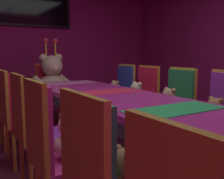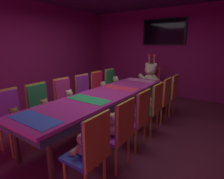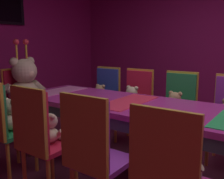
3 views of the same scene
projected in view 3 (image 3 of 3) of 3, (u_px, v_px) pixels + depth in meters
The scene contains 15 objects.
banquet_table at pixel (176, 118), 2.33m from camera, with size 0.90×3.64×0.75m.
chair_left_2 at pixel (168, 172), 1.47m from camera, with size 0.42×0.41×0.98m.
teddy_left_2 at pixel (177, 163), 1.59m from camera, with size 0.25×0.32×0.30m.
chair_left_3 at pixel (91, 147), 1.83m from camera, with size 0.42×0.41×0.98m.
chair_left_4 at pixel (37, 132), 2.14m from camera, with size 0.42×0.41×0.98m.
teddy_left_4 at pixel (51, 130), 2.26m from camera, with size 0.22×0.29×0.27m.
teddy_left_5 at pixel (13, 116), 2.59m from camera, with size 0.27×0.35×0.33m.
chair_right_3 at pixel (179, 103), 3.21m from camera, with size 0.42×0.41×0.98m.
teddy_right_3 at pixel (174, 106), 3.09m from camera, with size 0.25×0.32×0.30m.
chair_right_4 at pixel (137, 97), 3.53m from camera, with size 0.42×0.41×0.98m.
teddy_right_4 at pixel (131, 99), 3.42m from camera, with size 0.26×0.34×0.32m.
chair_right_5 at pixel (106, 93), 3.85m from camera, with size 0.42×0.41×0.98m.
teddy_right_5 at pixel (100, 96), 3.74m from camera, with size 0.24×0.30×0.29m.
throne_chair at pixel (19, 95), 3.69m from camera, with size 0.41×0.42×0.98m.
king_teddy_bear at pixel (26, 85), 3.56m from camera, with size 0.73×0.56×0.93m.
Camera 3 is at (-2.17, -0.83, 1.32)m, focal length 41.12 mm.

